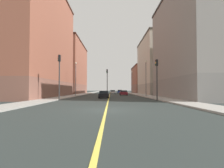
{
  "coord_description": "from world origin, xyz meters",
  "views": [
    {
      "loc": [
        0.37,
        -13.45,
        1.56
      ],
      "look_at": [
        0.62,
        26.49,
        2.8
      ],
      "focal_mm": 28.13,
      "sensor_mm": 36.0,
      "label": 1
    }
  ],
  "objects_px": {
    "building_left_near": "(197,45)",
    "car_red": "(113,92)",
    "car_black": "(104,94)",
    "building_right_corner": "(33,41)",
    "building_left_mid": "(159,67)",
    "street_lamp_left_far": "(132,80)",
    "traffic_light_right_near": "(59,71)",
    "building_right_midblock": "(68,68)",
    "street_lamp_right_near": "(76,76)",
    "building_left_far": "(146,80)",
    "traffic_light_median_far": "(107,79)",
    "car_silver": "(113,92)",
    "traffic_light_left_near": "(157,74)",
    "street_lamp_left_near": "(146,75)",
    "car_blue": "(120,91)",
    "car_maroon": "(123,93)"
  },
  "relations": [
    {
      "from": "car_maroon",
      "to": "building_right_corner",
      "type": "bearing_deg",
      "value": -148.48
    },
    {
      "from": "building_left_near",
      "to": "car_black",
      "type": "xyz_separation_m",
      "value": [
        -16.21,
        2.13,
        -8.64
      ]
    },
    {
      "from": "traffic_light_right_near",
      "to": "street_lamp_left_far",
      "type": "relative_size",
      "value": 0.81
    },
    {
      "from": "building_right_corner",
      "to": "car_silver",
      "type": "distance_m",
      "value": 33.16
    },
    {
      "from": "car_silver",
      "to": "car_red",
      "type": "height_order",
      "value": "car_silver"
    },
    {
      "from": "street_lamp_left_near",
      "to": "street_lamp_right_near",
      "type": "relative_size",
      "value": 0.97
    },
    {
      "from": "building_right_midblock",
      "to": "car_blue",
      "type": "relative_size",
      "value": 6.03
    },
    {
      "from": "building_left_near",
      "to": "traffic_light_left_near",
      "type": "distance_m",
      "value": 11.75
    },
    {
      "from": "street_lamp_left_far",
      "to": "car_maroon",
      "type": "relative_size",
      "value": 1.89
    },
    {
      "from": "traffic_light_left_near",
      "to": "traffic_light_right_near",
      "type": "relative_size",
      "value": 0.9
    },
    {
      "from": "building_left_far",
      "to": "car_black",
      "type": "height_order",
      "value": "building_left_far"
    },
    {
      "from": "street_lamp_left_far",
      "to": "car_black",
      "type": "bearing_deg",
      "value": -106.48
    },
    {
      "from": "street_lamp_left_far",
      "to": "street_lamp_right_near",
      "type": "bearing_deg",
      "value": -126.38
    },
    {
      "from": "street_lamp_left_far",
      "to": "building_left_mid",
      "type": "bearing_deg",
      "value": -46.5
    },
    {
      "from": "building_left_far",
      "to": "street_lamp_left_near",
      "type": "height_order",
      "value": "building_left_far"
    },
    {
      "from": "traffic_light_right_near",
      "to": "car_black",
      "type": "bearing_deg",
      "value": 53.83
    },
    {
      "from": "building_right_corner",
      "to": "traffic_light_right_near",
      "type": "bearing_deg",
      "value": -52.41
    },
    {
      "from": "building_left_far",
      "to": "car_black",
      "type": "xyz_separation_m",
      "value": [
        -16.21,
        -42.48,
        -5.04
      ]
    },
    {
      "from": "traffic_light_median_far",
      "to": "street_lamp_right_near",
      "type": "distance_m",
      "value": 7.56
    },
    {
      "from": "building_left_near",
      "to": "building_right_corner",
      "type": "xyz_separation_m",
      "value": [
        -30.54,
        5.26,
        2.02
      ]
    },
    {
      "from": "building_left_mid",
      "to": "traffic_light_left_near",
      "type": "relative_size",
      "value": 3.61
    },
    {
      "from": "street_lamp_left_far",
      "to": "street_lamp_left_near",
      "type": "bearing_deg",
      "value": -90.0
    },
    {
      "from": "building_right_midblock",
      "to": "street_lamp_right_near",
      "type": "distance_m",
      "value": 24.91
    },
    {
      "from": "building_left_near",
      "to": "car_red",
      "type": "xyz_separation_m",
      "value": [
        -13.9,
        49.1,
        -8.69
      ]
    },
    {
      "from": "building_right_corner",
      "to": "traffic_light_left_near",
      "type": "xyz_separation_m",
      "value": [
        21.98,
        -11.07,
        -7.59
      ]
    },
    {
      "from": "building_right_corner",
      "to": "traffic_light_median_far",
      "type": "distance_m",
      "value": 17.98
    },
    {
      "from": "car_red",
      "to": "car_black",
      "type": "xyz_separation_m",
      "value": [
        -2.3,
        -46.97,
        0.06
      ]
    },
    {
      "from": "traffic_light_median_far",
      "to": "car_silver",
      "type": "relative_size",
      "value": 1.54
    },
    {
      "from": "building_left_near",
      "to": "street_lamp_left_far",
      "type": "bearing_deg",
      "value": 103.49
    },
    {
      "from": "street_lamp_left_far",
      "to": "car_maroon",
      "type": "bearing_deg",
      "value": -105.4
    },
    {
      "from": "street_lamp_right_near",
      "to": "street_lamp_left_far",
      "type": "bearing_deg",
      "value": 53.62
    },
    {
      "from": "building_left_near",
      "to": "building_left_far",
      "type": "relative_size",
      "value": 1.18
    },
    {
      "from": "street_lamp_right_near",
      "to": "car_red",
      "type": "height_order",
      "value": "street_lamp_right_near"
    },
    {
      "from": "building_left_mid",
      "to": "street_lamp_left_far",
      "type": "relative_size",
      "value": 2.64
    },
    {
      "from": "traffic_light_right_near",
      "to": "car_silver",
      "type": "relative_size",
      "value": 1.51
    },
    {
      "from": "car_black",
      "to": "building_right_corner",
      "type": "bearing_deg",
      "value": 167.69
    },
    {
      "from": "building_right_corner",
      "to": "car_red",
      "type": "distance_m",
      "value": 48.1
    },
    {
      "from": "building_right_midblock",
      "to": "car_red",
      "type": "relative_size",
      "value": 5.6
    },
    {
      "from": "traffic_light_median_far",
      "to": "street_lamp_left_far",
      "type": "bearing_deg",
      "value": 66.15
    },
    {
      "from": "traffic_light_median_far",
      "to": "street_lamp_right_near",
      "type": "xyz_separation_m",
      "value": [
        -7.18,
        -2.27,
        0.6
      ]
    },
    {
      "from": "street_lamp_left_near",
      "to": "street_lamp_right_near",
      "type": "height_order",
      "value": "street_lamp_right_near"
    },
    {
      "from": "building_left_mid",
      "to": "traffic_light_right_near",
      "type": "bearing_deg",
      "value": -126.93
    },
    {
      "from": "building_right_midblock",
      "to": "car_silver",
      "type": "xyz_separation_m",
      "value": [
        16.28,
        -1.65,
        -8.58
      ]
    },
    {
      "from": "car_silver",
      "to": "car_red",
      "type": "xyz_separation_m",
      "value": [
        0.36,
        16.99,
        -0.05
      ]
    },
    {
      "from": "building_left_far",
      "to": "street_lamp_left_near",
      "type": "distance_m",
      "value": 38.62
    },
    {
      "from": "building_left_near",
      "to": "car_red",
      "type": "height_order",
      "value": "building_left_near"
    },
    {
      "from": "building_left_mid",
      "to": "traffic_light_median_far",
      "type": "distance_m",
      "value": 19.64
    },
    {
      "from": "building_left_far",
      "to": "traffic_light_median_far",
      "type": "xyz_separation_m",
      "value": [
        -15.82,
        -31.9,
        -1.53
      ]
    },
    {
      "from": "car_red",
      "to": "car_black",
      "type": "bearing_deg",
      "value": -92.81
    },
    {
      "from": "building_left_near",
      "to": "traffic_light_median_far",
      "type": "height_order",
      "value": "building_left_near"
    }
  ]
}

